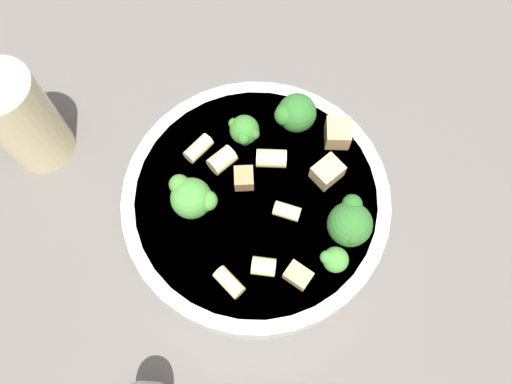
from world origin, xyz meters
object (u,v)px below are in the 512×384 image
object	(u,v)px
broccoli_floret_3	(192,197)
rigatoni_2	(287,211)
pasta_bowl	(256,202)
chicken_chunk_3	(336,131)
rigatoni_0	(222,160)
broccoli_floret_0	(244,131)
rigatoni_3	(198,148)
rigatoni_1	(229,282)
broccoli_floret_4	(335,260)
rigatoni_4	(271,158)
chicken_chunk_0	(327,172)
broccoli_floret_1	(295,113)
broccoli_floret_2	(350,224)
chicken_chunk_1	(298,275)
rigatoni_5	(264,266)
drinking_glass	(26,124)
chicken_chunk_2	(247,176)

from	to	relation	value
broccoli_floret_3	rigatoni_2	world-z (taller)	broccoli_floret_3
pasta_bowl	chicken_chunk_3	size ratio (longest dim) A/B	9.81
rigatoni_0	chicken_chunk_3	distance (m)	0.11
broccoli_floret_0	rigatoni_3	size ratio (longest dim) A/B	1.25
broccoli_floret_0	rigatoni_1	size ratio (longest dim) A/B	1.26
broccoli_floret_4	rigatoni_4	xyz separation A→B (m)	(0.02, 0.11, -0.01)
broccoli_floret_3	rigatoni_4	world-z (taller)	broccoli_floret_3
rigatoni_1	chicken_chunk_0	xyz separation A→B (m)	(0.13, 0.03, 0.00)
rigatoni_2	chicken_chunk_3	distance (m)	0.09
rigatoni_4	chicken_chunk_3	size ratio (longest dim) A/B	1.09
broccoli_floret_1	broccoli_floret_2	size ratio (longest dim) A/B	0.89
broccoli_floret_3	broccoli_floret_4	world-z (taller)	broccoli_floret_3
rigatoni_2	chicken_chunk_3	bearing A→B (deg)	20.99
chicken_chunk_0	chicken_chunk_1	size ratio (longest dim) A/B	1.20
rigatoni_2	chicken_chunk_3	size ratio (longest dim) A/B	0.94
rigatoni_5	rigatoni_3	bearing A→B (deg)	80.44
rigatoni_1	chicken_chunk_3	size ratio (longest dim) A/B	1.09
rigatoni_3	drinking_glass	size ratio (longest dim) A/B	0.25
rigatoni_0	chicken_chunk_0	distance (m)	0.10
chicken_chunk_1	chicken_chunk_2	size ratio (longest dim) A/B	1.12
broccoli_floret_1	broccoli_floret_4	distance (m)	0.15
broccoli_floret_2	rigatoni_1	world-z (taller)	broccoli_floret_2
rigatoni_2	chicken_chunk_3	xyz separation A→B (m)	(0.09, 0.03, 0.00)
rigatoni_4	chicken_chunk_3	world-z (taller)	chicken_chunk_3
broccoli_floret_1	rigatoni_2	xyz separation A→B (m)	(-0.06, -0.07, -0.02)
broccoli_floret_0	rigatoni_3	bearing A→B (deg)	156.83
rigatoni_3	rigatoni_2	bearing A→B (deg)	-75.19
broccoli_floret_1	broccoli_floret_4	size ratio (longest dim) A/B	1.32
rigatoni_2	chicken_chunk_1	bearing A→B (deg)	-119.67
drinking_glass	chicken_chunk_2	bearing A→B (deg)	-51.97
rigatoni_3	chicken_chunk_2	size ratio (longest dim) A/B	1.45
broccoli_floret_1	drinking_glass	world-z (taller)	drinking_glass
rigatoni_1	rigatoni_4	distance (m)	0.12
rigatoni_2	chicken_chunk_1	size ratio (longest dim) A/B	1.10
drinking_glass	chicken_chunk_0	bearing A→B (deg)	-47.72
broccoli_floret_1	chicken_chunk_0	xyz separation A→B (m)	(-0.01, -0.06, -0.01)
rigatoni_3	drinking_glass	world-z (taller)	drinking_glass
broccoli_floret_0	rigatoni_3	distance (m)	0.05
rigatoni_5	drinking_glass	size ratio (longest dim) A/B	0.18
rigatoni_2	rigatoni_4	size ratio (longest dim) A/B	0.86
pasta_bowl	rigatoni_2	xyz separation A→B (m)	(0.01, -0.03, 0.02)
chicken_chunk_3	broccoli_floret_3	bearing A→B (deg)	170.97
rigatoni_0	rigatoni_4	size ratio (longest dim) A/B	0.88
rigatoni_2	rigatoni_4	distance (m)	0.05
rigatoni_1	rigatoni_2	distance (m)	0.08
rigatoni_5	chicken_chunk_0	size ratio (longest dim) A/B	0.78
rigatoni_3	broccoli_floret_3	bearing A→B (deg)	-129.46
chicken_chunk_1	drinking_glass	distance (m)	0.30
rigatoni_0	chicken_chunk_2	world-z (taller)	rigatoni_0
broccoli_floret_4	rigatoni_0	distance (m)	0.14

